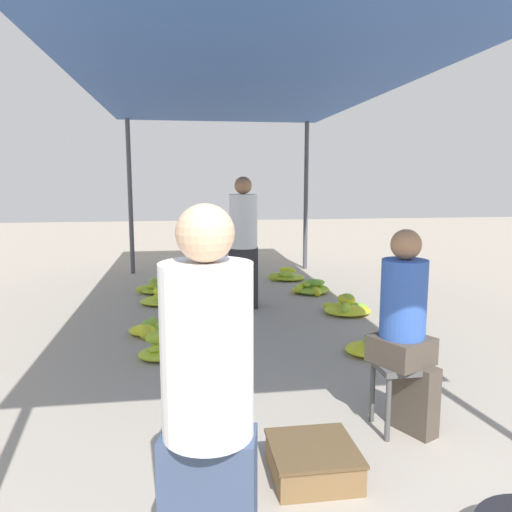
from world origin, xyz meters
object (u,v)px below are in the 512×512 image
at_px(vendor_seated, 406,327).
at_px(crate_near, 313,461).
at_px(banana_pile_left_3, 155,287).
at_px(banana_pile_right_0, 347,307).
at_px(banana_pile_right_3, 311,288).
at_px(banana_pile_left_2, 162,298).
at_px(banana_pile_right_1, 372,347).
at_px(banana_pile_right_2, 287,276).
at_px(vendor_foreground, 208,411).
at_px(banana_pile_left_0, 162,349).
at_px(banana_pile_left_1, 150,329).
at_px(stool, 400,376).
at_px(shopper_walking_mid, 243,241).

xyz_separation_m(vendor_seated, crate_near, (-0.74, -0.44, -0.63)).
height_order(banana_pile_left_3, banana_pile_right_0, banana_pile_right_0).
bearing_deg(banana_pile_right_3, banana_pile_left_2, -171.98).
distance_m(banana_pile_right_1, banana_pile_right_3, 2.65).
relative_size(banana_pile_left_2, banana_pile_right_2, 0.86).
distance_m(vendor_foreground, crate_near, 1.28).
distance_m(banana_pile_left_0, banana_pile_left_2, 2.14).
distance_m(banana_pile_left_2, banana_pile_right_1, 3.15).
relative_size(banana_pile_left_1, banana_pile_left_3, 1.19).
relative_size(stool, banana_pile_right_1, 0.90).
distance_m(vendor_foreground, banana_pile_left_0, 3.02).
bearing_deg(banana_pile_left_1, vendor_seated, -52.81).
bearing_deg(crate_near, stool, 31.92).
bearing_deg(vendor_seated, shopper_walking_mid, 100.91).
xyz_separation_m(vendor_foreground, banana_pile_right_1, (1.74, 2.72, -0.76)).
bearing_deg(banana_pile_left_1, vendor_foreground, -82.85).
xyz_separation_m(crate_near, shopper_walking_mid, (0.07, 3.89, 0.81)).
xyz_separation_m(banana_pile_left_2, crate_near, (1.02, -4.23, 0.02)).
relative_size(banana_pile_left_3, banana_pile_right_3, 0.83).
bearing_deg(stool, banana_pile_left_2, 114.61).
bearing_deg(crate_near, vendor_foreground, -127.73).
relative_size(banana_pile_left_0, banana_pile_left_1, 0.70).
bearing_deg(banana_pile_right_2, banana_pile_left_2, -146.55).
height_order(banana_pile_left_1, shopper_walking_mid, shopper_walking_mid).
xyz_separation_m(banana_pile_left_2, banana_pile_right_1, (2.12, -2.34, -0.00)).
xyz_separation_m(vendor_seated, banana_pile_left_0, (-1.67, 1.66, -0.64)).
xyz_separation_m(vendor_seated, shopper_walking_mid, (-0.66, 3.45, 0.17)).
distance_m(vendor_foreground, vendor_seated, 1.86).
xyz_separation_m(vendor_foreground, banana_pile_right_0, (1.97, 4.20, -0.76)).
height_order(banana_pile_left_1, banana_pile_right_0, banana_pile_right_0).
xyz_separation_m(banana_pile_right_0, banana_pile_right_1, (-0.23, -1.48, -0.01)).
xyz_separation_m(banana_pile_right_0, banana_pile_right_2, (-0.32, 2.20, -0.01)).
bearing_deg(vendor_seated, banana_pile_left_0, 135.32).
bearing_deg(vendor_seated, banana_pile_left_1, 127.19).
relative_size(stool, shopper_walking_mid, 0.28).
relative_size(stool, banana_pile_left_0, 1.11).
height_order(vendor_foreground, banana_pile_left_3, vendor_foreground).
bearing_deg(banana_pile_left_3, crate_near, -76.86).
bearing_deg(vendor_foreground, crate_near, 52.27).
distance_m(vendor_foreground, banana_pile_right_3, 5.71).
relative_size(stool, banana_pile_right_0, 0.77).
bearing_deg(banana_pile_right_3, banana_pile_right_1, -91.61).
bearing_deg(banana_pile_right_1, vendor_seated, -104.06).
bearing_deg(stool, banana_pile_left_0, 135.15).
bearing_deg(shopper_walking_mid, stool, -79.38).
xyz_separation_m(banana_pile_left_1, crate_near, (1.09, -2.85, 0.03)).
bearing_deg(banana_pile_left_2, shopper_walking_mid, -17.73).
xyz_separation_m(banana_pile_left_2, banana_pile_right_3, (2.19, 0.31, 0.00)).
bearing_deg(banana_pile_right_2, banana_pile_left_0, -119.31).
height_order(vendor_foreground, banana_pile_right_3, vendor_foreground).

